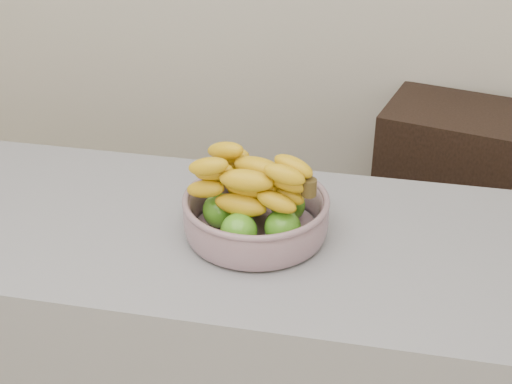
{
  "coord_description": "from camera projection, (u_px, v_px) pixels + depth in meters",
  "views": [
    {
      "loc": [
        0.45,
        -0.45,
        1.72
      ],
      "look_at": [
        0.2,
        0.77,
        1.0
      ],
      "focal_mm": 50.0,
      "sensor_mm": 36.0,
      "label": 1
    }
  ],
  "objects": [
    {
      "name": "cabinet",
      "position": [
        442.0,
        213.0,
        2.52
      ],
      "size": [
        0.51,
        0.45,
        0.8
      ],
      "primitive_type": "cube",
      "rotation": [
        0.0,
        0.0,
        -0.24
      ],
      "color": "black",
      "rests_on": "ground"
    },
    {
      "name": "counter",
      "position": [
        178.0,
        378.0,
        1.75
      ],
      "size": [
        2.0,
        0.6,
        0.9
      ],
      "primitive_type": "cube",
      "color": "gray",
      "rests_on": "ground"
    },
    {
      "name": "fruit_bowl",
      "position": [
        256.0,
        209.0,
        1.46
      ],
      "size": [
        0.3,
        0.3,
        0.18
      ],
      "rotation": [
        0.0,
        0.0,
        -0.27
      ],
      "color": "#909DAD",
      "rests_on": "counter"
    }
  ]
}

